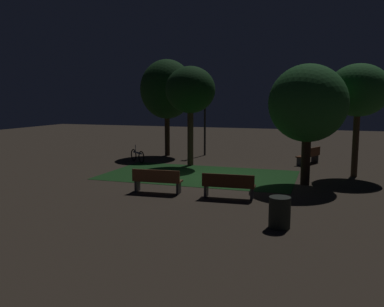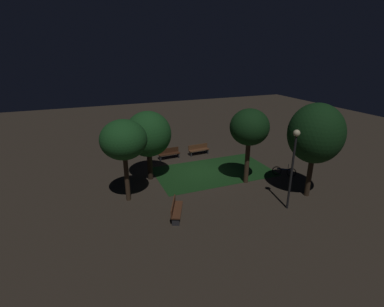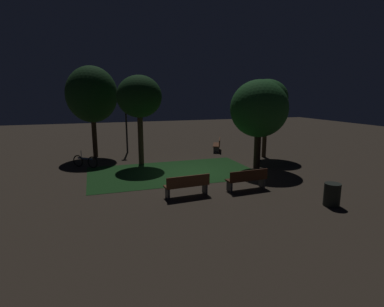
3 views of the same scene
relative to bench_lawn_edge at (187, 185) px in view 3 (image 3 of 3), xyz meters
The scene contains 12 objects.
ground_plane 3.66m from the bench_lawn_edge, 68.57° to the left, with size 60.00×60.00×0.00m, color #3D3328.
grass_lawn 3.84m from the bench_lawn_edge, 83.89° to the left, with size 8.48×4.91×0.01m, color #194219.
bench_lawn_edge is the anchor object (origin of this frame).
bench_back_row 2.66m from the bench_lawn_edge, ahead, with size 1.82×0.58×0.88m.
bench_near_trees 9.87m from the bench_lawn_edge, 59.76° to the left, with size 1.18×1.84×0.88m.
tree_left_canopy 10.41m from the bench_lawn_edge, 109.87° to the left, with size 3.16×3.16×5.73m.
tree_near_wall 7.12m from the bench_lawn_edge, 97.63° to the left, with size 2.52×2.52×5.05m.
tree_tall_center 9.60m from the bench_lawn_edge, 39.12° to the left, with size 2.64×2.64×4.92m.
tree_back_right 6.58m from the bench_lawn_edge, 32.77° to the left, with size 3.06×3.06×4.76m.
lamp_post_near_wall 10.44m from the bench_lawn_edge, 96.87° to the left, with size 0.36×0.36×4.62m.
trash_bin 5.37m from the bench_lawn_edge, 29.29° to the right, with size 0.58×0.58×0.84m, color black.
bicycle 7.45m from the bench_lawn_edge, 121.73° to the left, with size 1.32×1.09×0.93m.
Camera 3 is at (-4.74, -14.22, 4.01)m, focal length 27.99 mm.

